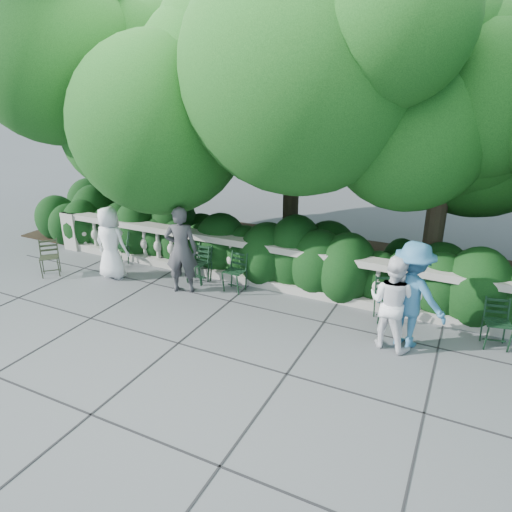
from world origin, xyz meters
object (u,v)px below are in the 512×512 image
at_px(chair_a, 114,265).
at_px(chair_b, 196,283).
at_px(chair_weathered, 52,277).
at_px(chair_c, 194,284).
at_px(chair_f, 387,324).
at_px(person_businessman, 111,243).
at_px(person_casual_man, 392,302).
at_px(chair_d, 231,293).
at_px(chair_e, 495,351).
at_px(person_woman_grey, 181,250).
at_px(person_older_blue, 411,295).

relative_size(chair_a, chair_b, 1.00).
height_order(chair_b, chair_weathered, same).
bearing_deg(chair_b, chair_c, -75.41).
height_order(chair_c, chair_f, same).
height_order(chair_b, person_businessman, person_businessman).
bearing_deg(chair_a, chair_weathered, -98.47).
bearing_deg(person_casual_man, person_businessman, 11.41).
bearing_deg(chair_d, person_businessman, -168.18).
height_order(chair_d, chair_e, same).
distance_m(chair_e, person_businessman, 7.90).
bearing_deg(person_woman_grey, chair_d, 175.20).
bearing_deg(chair_e, chair_c, 166.39).
xyz_separation_m(chair_a, chair_f, (6.60, -0.05, 0.00)).
xyz_separation_m(chair_b, chair_f, (4.19, -0.00, 0.00)).
bearing_deg(person_casual_man, chair_d, 2.76).
distance_m(chair_b, chair_e, 5.98).
bearing_deg(chair_weathered, chair_a, 14.97).
relative_size(chair_d, person_woman_grey, 0.45).
height_order(chair_a, person_casual_man, person_casual_man).
xyz_separation_m(chair_b, person_older_blue, (4.59, -0.57, 0.91)).
height_order(chair_a, chair_f, same).
bearing_deg(chair_weathered, person_casual_man, -41.41).
xyz_separation_m(chair_b, chair_d, (0.96, -0.12, 0.00)).
height_order(chair_d, person_woman_grey, person_woman_grey).
distance_m(chair_a, chair_e, 8.39).
relative_size(chair_b, person_older_blue, 0.46).
height_order(chair_d, person_casual_man, person_casual_man).
height_order(person_businessman, person_older_blue, person_older_blue).
relative_size(chair_c, person_casual_man, 0.52).
height_order(chair_weathered, person_businessman, person_businessman).
height_order(chair_f, chair_weathered, same).
bearing_deg(chair_c, person_businessman, -164.04).
relative_size(chair_e, chair_weathered, 1.00).
xyz_separation_m(chair_a, person_older_blue, (7.00, -0.61, 0.91)).
xyz_separation_m(chair_c, person_woman_grey, (-0.03, -0.37, 0.92)).
xyz_separation_m(chair_d, chair_e, (5.01, -0.02, 0.00)).
bearing_deg(chair_weathered, chair_e, -38.23).
bearing_deg(chair_weathered, chair_c, -25.22).
bearing_deg(person_woman_grey, chair_weathered, -9.63).
bearing_deg(person_businessman, person_casual_man, 174.35).
bearing_deg(chair_c, person_woman_grey, -91.75).
bearing_deg(chair_e, chair_weathered, 173.61).
bearing_deg(chair_e, person_woman_grey, 169.89).
distance_m(chair_e, person_casual_man, 1.93).
xyz_separation_m(chair_c, person_businessman, (-1.87, -0.46, 0.82)).
distance_m(chair_a, chair_d, 3.38).
bearing_deg(person_woman_grey, chair_f, 162.71).
bearing_deg(chair_b, chair_e, 9.54).
distance_m(chair_d, person_woman_grey, 1.39).
bearing_deg(chair_f, person_woman_grey, 159.73).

